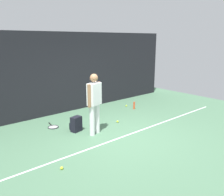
% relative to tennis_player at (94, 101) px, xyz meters
% --- Properties ---
extents(ground_plane, '(12.00, 12.00, 0.00)m').
position_rel_tennis_player_xyz_m(ground_plane, '(0.46, -0.60, -0.97)').
color(ground_plane, '#4C7556').
extents(back_fence, '(10.00, 0.10, 2.84)m').
position_rel_tennis_player_xyz_m(back_fence, '(0.46, 2.40, 0.46)').
color(back_fence, black).
rests_on(back_fence, ground).
extents(court_line, '(9.00, 0.05, 0.00)m').
position_rel_tennis_player_xyz_m(court_line, '(0.46, -0.68, -0.96)').
color(court_line, white).
rests_on(court_line, ground).
extents(tennis_player, '(0.51, 0.33, 1.70)m').
position_rel_tennis_player_xyz_m(tennis_player, '(0.00, 0.00, 0.00)').
color(tennis_player, white).
rests_on(tennis_player, ground).
extents(tennis_racket, '(0.38, 0.63, 0.03)m').
position_rel_tennis_player_xyz_m(tennis_racket, '(-0.65, 1.24, -0.95)').
color(tennis_racket, black).
rests_on(tennis_racket, ground).
extents(backpack, '(0.34, 0.33, 0.44)m').
position_rel_tennis_player_xyz_m(backpack, '(-0.29, 0.51, -0.76)').
color(backpack, black).
rests_on(backpack, ground).
extents(tennis_ball_near_player, '(0.07, 0.07, 0.07)m').
position_rel_tennis_player_xyz_m(tennis_ball_near_player, '(1.10, 0.26, -0.93)').
color(tennis_ball_near_player, '#CCE033').
rests_on(tennis_ball_near_player, ground).
extents(tennis_ball_by_fence, '(0.07, 0.07, 0.07)m').
position_rel_tennis_player_xyz_m(tennis_ball_by_fence, '(-1.66, -1.08, -0.93)').
color(tennis_ball_by_fence, '#CCE033').
rests_on(tennis_ball_by_fence, ground).
extents(tennis_ball_mid_court, '(0.07, 0.07, 0.07)m').
position_rel_tennis_player_xyz_m(tennis_ball_mid_court, '(-0.11, 0.87, -0.93)').
color(tennis_ball_mid_court, '#CCE033').
rests_on(tennis_ball_mid_court, ground).
extents(tennis_ball_far_left, '(0.07, 0.07, 0.07)m').
position_rel_tennis_player_xyz_m(tennis_ball_far_left, '(2.62, 1.41, -0.93)').
color(tennis_ball_far_left, '#CCE033').
rests_on(tennis_ball_far_left, ground).
extents(water_bottle, '(0.07, 0.07, 0.28)m').
position_rel_tennis_player_xyz_m(water_bottle, '(2.59, 0.96, -0.83)').
color(water_bottle, '#D84C26').
rests_on(water_bottle, ground).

